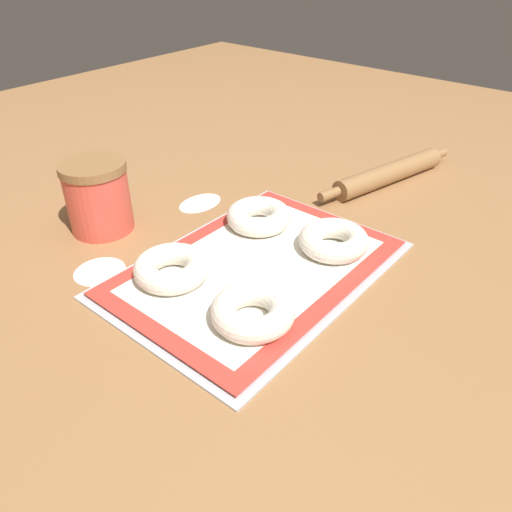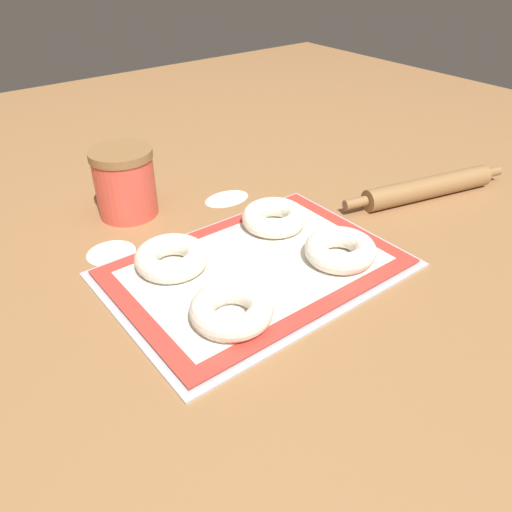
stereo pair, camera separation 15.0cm
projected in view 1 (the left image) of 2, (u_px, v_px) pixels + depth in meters
ground_plane at (261, 273)px, 0.85m from camera, size 2.80×2.80×0.00m
baking_tray at (256, 269)px, 0.85m from camera, size 0.49×0.35×0.01m
baking_mat at (256, 266)px, 0.85m from camera, size 0.47×0.32×0.00m
bagel_front_left at (253, 311)px, 0.72m from camera, size 0.12×0.12×0.04m
bagel_front_right at (334, 240)px, 0.88m from camera, size 0.12×0.12×0.04m
bagel_back_left at (172, 268)px, 0.81m from camera, size 0.12×0.12×0.04m
bagel_back_right at (259, 216)px, 0.95m from camera, size 0.12×0.12×0.04m
flour_canister at (98, 196)px, 0.93m from camera, size 0.12×0.12×0.14m
rolling_pin at (388, 173)px, 1.13m from camera, size 0.40×0.12×0.05m
flour_patch_near at (100, 271)px, 0.85m from camera, size 0.09×0.08×0.00m
flour_patch_far at (200, 202)px, 1.06m from camera, size 0.10×0.07×0.00m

